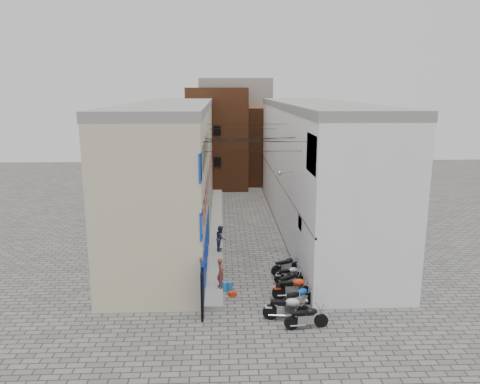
{
  "coord_description": "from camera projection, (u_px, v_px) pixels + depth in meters",
  "views": [
    {
      "loc": [
        -1.63,
        -19.63,
        9.94
      ],
      "look_at": [
        -0.37,
        11.54,
        3.0
      ],
      "focal_mm": 35.0,
      "sensor_mm": 36.0,
      "label": 1
    }
  ],
  "objects": [
    {
      "name": "building_left",
      "position": [
        174.0,
        167.0,
        32.82
      ],
      "size": [
        5.1,
        27.0,
        9.0
      ],
      "color": "beige",
      "rests_on": "ground"
    },
    {
      "name": "ground",
      "position": [
        258.0,
        311.0,
        21.36
      ],
      "size": [
        90.0,
        90.0,
        0.0
      ],
      "primitive_type": "plane",
      "color": "#565451",
      "rests_on": "ground"
    },
    {
      "name": "motorcycle_b",
      "position": [
        287.0,
        307.0,
        20.4
      ],
      "size": [
        2.2,
        0.91,
        1.24
      ],
      "primitive_type": null,
      "rotation": [
        0.0,
        0.0,
        -1.68
      ],
      "color": "#B4B4BA",
      "rests_on": "ground"
    },
    {
      "name": "motorcycle_a",
      "position": [
        306.0,
        316.0,
        19.67
      ],
      "size": [
        1.96,
        0.82,
        1.1
      ],
      "primitive_type": null,
      "rotation": [
        0.0,
        0.0,
        -1.46
      ],
      "color": "black",
      "rests_on": "ground"
    },
    {
      "name": "overhead_wires",
      "position": [
        249.0,
        138.0,
        27.27
      ],
      "size": [
        5.8,
        13.02,
        1.32
      ],
      "color": "black",
      "rests_on": "ground"
    },
    {
      "name": "building_far_brick_left",
      "position": [
        217.0,
        138.0,
        47.51
      ],
      "size": [
        6.0,
        6.0,
        10.0
      ],
      "primitive_type": "cube",
      "color": "brown",
      "rests_on": "ground"
    },
    {
      "name": "red_crate",
      "position": [
        233.0,
        294.0,
        22.84
      ],
      "size": [
        0.41,
        0.35,
        0.22
      ],
      "primitive_type": "cube",
      "rotation": [
        0.0,
        0.0,
        0.26
      ],
      "color": "red",
      "rests_on": "ground"
    },
    {
      "name": "person_b",
      "position": [
        221.0,
        238.0,
        28.43
      ],
      "size": [
        0.65,
        0.8,
        1.56
      ],
      "primitive_type": "imported",
      "rotation": [
        0.0,
        0.0,
        1.49
      ],
      "color": "#33344C",
      "rests_on": "plinth"
    },
    {
      "name": "person_a",
      "position": [
        221.0,
        273.0,
        23.11
      ],
      "size": [
        0.45,
        0.61,
        1.53
      ],
      "primitive_type": "imported",
      "rotation": [
        0.0,
        0.0,
        1.73
      ],
      "color": "brown",
      "rests_on": "plinth"
    },
    {
      "name": "building_far_brick_right",
      "position": [
        265.0,
        145.0,
        49.87
      ],
      "size": [
        5.0,
        6.0,
        8.0
      ],
      "primitive_type": "cube",
      "color": "brown",
      "rests_on": "ground"
    },
    {
      "name": "water_jug_far",
      "position": [
        230.0,
        286.0,
        23.42
      ],
      "size": [
        0.36,
        0.36,
        0.49
      ],
      "primitive_type": "cylinder",
      "rotation": [
        0.0,
        0.0,
        -0.15
      ],
      "color": "#2474B4",
      "rests_on": "ground"
    },
    {
      "name": "plinth",
      "position": [
        216.0,
        226.0,
        33.93
      ],
      "size": [
        0.9,
        26.0,
        0.25
      ],
      "primitive_type": "cube",
      "color": "gray",
      "rests_on": "ground"
    },
    {
      "name": "building_far_concrete",
      "position": [
        235.0,
        128.0,
        53.33
      ],
      "size": [
        8.0,
        5.0,
        11.0
      ],
      "primitive_type": "cube",
      "color": "gray",
      "rests_on": "ground"
    },
    {
      "name": "motorcycle_d",
      "position": [
        294.0,
        287.0,
        22.44
      ],
      "size": [
        2.18,
        0.82,
        1.24
      ],
      "primitive_type": null,
      "rotation": [
        0.0,
        0.0,
        -1.5
      ],
      "color": "red",
      "rests_on": "ground"
    },
    {
      "name": "water_jug_near",
      "position": [
        224.0,
        287.0,
        23.36
      ],
      "size": [
        0.39,
        0.39,
        0.49
      ],
      "primitive_type": "cylinder",
      "rotation": [
        0.0,
        0.0,
        -0.27
      ],
      "color": "#2980D0",
      "rests_on": "ground"
    },
    {
      "name": "motorcycle_g",
      "position": [
        286.0,
        264.0,
        25.52
      ],
      "size": [
        1.9,
        1.29,
        1.06
      ],
      "primitive_type": null,
      "rotation": [
        0.0,
        0.0,
        -1.14
      ],
      "color": "black",
      "rests_on": "ground"
    },
    {
      "name": "motorcycle_e",
      "position": [
        290.0,
        280.0,
        23.42
      ],
      "size": [
        1.91,
        1.59,
        1.1
      ],
      "primitive_type": null,
      "rotation": [
        0.0,
        0.0,
        -0.96
      ],
      "color": "black",
      "rests_on": "ground"
    },
    {
      "name": "motorcycle_f",
      "position": [
        290.0,
        273.0,
        24.36
      ],
      "size": [
        1.8,
        0.88,
        1.0
      ],
      "primitive_type": null,
      "rotation": [
        0.0,
        0.0,
        -1.37
      ],
      "color": "#AFAFB4",
      "rests_on": "ground"
    },
    {
      "name": "building_right",
      "position": [
        314.0,
        166.0,
        33.26
      ],
      "size": [
        5.94,
        26.0,
        9.0
      ],
      "color": "white",
      "rests_on": "ground"
    },
    {
      "name": "motorcycle_c",
      "position": [
        299.0,
        297.0,
        21.56
      ],
      "size": [
        1.9,
        1.47,
        1.08
      ],
      "primitive_type": null,
      "rotation": [
        0.0,
        0.0,
        -1.03
      ],
      "color": "#0C47BC",
      "rests_on": "ground"
    },
    {
      "name": "far_shopfront",
      "position": [
        238.0,
        180.0,
        45.68
      ],
      "size": [
        2.0,
        0.3,
        2.4
      ],
      "primitive_type": "cube",
      "color": "black",
      "rests_on": "ground"
    }
  ]
}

